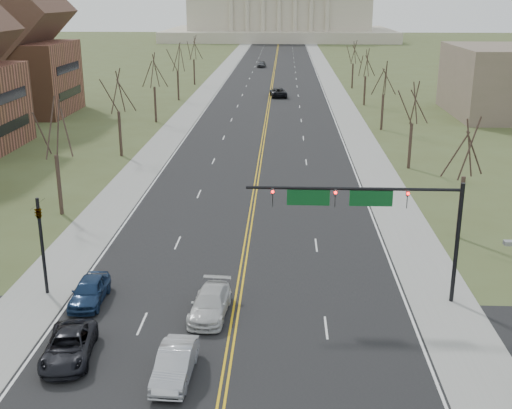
# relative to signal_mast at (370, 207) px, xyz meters

# --- Properties ---
(road) EXTENTS (20.00, 380.00, 0.01)m
(road) POSITION_rel_signal_mast_xyz_m (-7.45, 96.50, -5.76)
(road) COLOR black
(road) RESTS_ON ground
(cross_road) EXTENTS (120.00, 14.00, 0.01)m
(cross_road) POSITION_rel_signal_mast_xyz_m (-7.45, -7.50, -5.76)
(cross_road) COLOR black
(cross_road) RESTS_ON ground
(sidewalk_left) EXTENTS (4.00, 380.00, 0.03)m
(sidewalk_left) POSITION_rel_signal_mast_xyz_m (-19.45, 96.50, -5.75)
(sidewalk_left) COLOR gray
(sidewalk_left) RESTS_ON ground
(sidewalk_right) EXTENTS (4.00, 380.00, 0.03)m
(sidewalk_right) POSITION_rel_signal_mast_xyz_m (4.55, 96.50, -5.75)
(sidewalk_right) COLOR gray
(sidewalk_right) RESTS_ON ground
(center_line) EXTENTS (0.42, 380.00, 0.01)m
(center_line) POSITION_rel_signal_mast_xyz_m (-7.45, 96.50, -5.75)
(center_line) COLOR gold
(center_line) RESTS_ON road
(edge_line_left) EXTENTS (0.15, 380.00, 0.01)m
(edge_line_left) POSITION_rel_signal_mast_xyz_m (-17.25, 96.50, -5.75)
(edge_line_left) COLOR silver
(edge_line_left) RESTS_ON road
(edge_line_right) EXTENTS (0.15, 380.00, 0.01)m
(edge_line_right) POSITION_rel_signal_mast_xyz_m (2.35, 96.50, -5.75)
(edge_line_right) COLOR silver
(edge_line_right) RESTS_ON road
(capitol) EXTENTS (90.00, 60.00, 50.00)m
(capitol) POSITION_rel_signal_mast_xyz_m (-7.45, 236.41, 8.44)
(capitol) COLOR beige
(capitol) RESTS_ON ground
(signal_mast) EXTENTS (12.12, 0.44, 7.20)m
(signal_mast) POSITION_rel_signal_mast_xyz_m (0.00, 0.00, 0.00)
(signal_mast) COLOR black
(signal_mast) RESTS_ON ground
(signal_left) EXTENTS (0.32, 0.36, 6.00)m
(signal_left) POSITION_rel_signal_mast_xyz_m (-18.95, 0.00, -2.05)
(signal_left) COLOR black
(signal_left) RESTS_ON ground
(tree_r_0) EXTENTS (3.74, 3.74, 8.50)m
(tree_r_0) POSITION_rel_signal_mast_xyz_m (8.05, 10.50, 0.79)
(tree_r_0) COLOR #33251E
(tree_r_0) RESTS_ON ground
(tree_l_0) EXTENTS (3.96, 3.96, 9.00)m
(tree_l_0) POSITION_rel_signal_mast_xyz_m (-22.95, 14.50, 1.18)
(tree_l_0) COLOR #33251E
(tree_l_0) RESTS_ON ground
(tree_r_1) EXTENTS (3.74, 3.74, 8.50)m
(tree_r_1) POSITION_rel_signal_mast_xyz_m (8.05, 30.50, 0.79)
(tree_r_1) COLOR #33251E
(tree_r_1) RESTS_ON ground
(tree_l_1) EXTENTS (3.96, 3.96, 9.00)m
(tree_l_1) POSITION_rel_signal_mast_xyz_m (-22.95, 34.50, 1.18)
(tree_l_1) COLOR #33251E
(tree_l_1) RESTS_ON ground
(tree_r_2) EXTENTS (3.74, 3.74, 8.50)m
(tree_r_2) POSITION_rel_signal_mast_xyz_m (8.05, 50.50, 0.79)
(tree_r_2) COLOR #33251E
(tree_r_2) RESTS_ON ground
(tree_l_2) EXTENTS (3.96, 3.96, 9.00)m
(tree_l_2) POSITION_rel_signal_mast_xyz_m (-22.95, 54.50, 1.18)
(tree_l_2) COLOR #33251E
(tree_l_2) RESTS_ON ground
(tree_r_3) EXTENTS (3.74, 3.74, 8.50)m
(tree_r_3) POSITION_rel_signal_mast_xyz_m (8.05, 70.50, 0.79)
(tree_r_3) COLOR #33251E
(tree_r_3) RESTS_ON ground
(tree_l_3) EXTENTS (3.96, 3.96, 9.00)m
(tree_l_3) POSITION_rel_signal_mast_xyz_m (-22.95, 74.50, 1.18)
(tree_l_3) COLOR #33251E
(tree_l_3) RESTS_ON ground
(tree_r_4) EXTENTS (3.74, 3.74, 8.50)m
(tree_r_4) POSITION_rel_signal_mast_xyz_m (8.05, 90.50, 0.79)
(tree_r_4) COLOR #33251E
(tree_r_4) RESTS_ON ground
(tree_l_4) EXTENTS (3.96, 3.96, 9.00)m
(tree_l_4) POSITION_rel_signal_mast_xyz_m (-22.95, 94.50, 1.18)
(tree_l_4) COLOR #33251E
(tree_l_4) RESTS_ON ground
(bldg_left_far) EXTENTS (17.10, 14.28, 23.25)m
(bldg_left_far) POSITION_rel_signal_mast_xyz_m (-45.44, 60.50, 3.78)
(bldg_left_far) COLOR brown
(bldg_left_far) RESTS_ON ground
(car_sb_inner_lead) EXTENTS (1.73, 4.51, 1.47)m
(car_sb_inner_lead) POSITION_rel_signal_mast_xyz_m (-9.77, -8.57, -5.02)
(car_sb_inner_lead) COLOR #ABADB4
(car_sb_inner_lead) RESTS_ON road
(car_sb_outer_lead) EXTENTS (2.85, 5.11, 1.35)m
(car_sb_outer_lead) POSITION_rel_signal_mast_xyz_m (-15.25, -7.14, -5.07)
(car_sb_outer_lead) COLOR black
(car_sb_outer_lead) RESTS_ON road
(car_sb_inner_second) EXTENTS (2.30, 4.93, 1.39)m
(car_sb_inner_second) POSITION_rel_signal_mast_xyz_m (-8.83, -2.32, -5.05)
(car_sb_inner_second) COLOR silver
(car_sb_inner_second) RESTS_ON road
(car_sb_outer_second) EXTENTS (1.83, 4.36, 1.47)m
(car_sb_outer_second) POSITION_rel_signal_mast_xyz_m (-16.00, -1.10, -5.01)
(car_sb_outer_second) COLOR navy
(car_sb_outer_second) RESTS_ON road
(car_far_nb) EXTENTS (3.27, 5.98, 1.59)m
(car_far_nb) POSITION_rel_signal_mast_xyz_m (-6.00, 78.95, -4.96)
(car_far_nb) COLOR black
(car_far_nb) RESTS_ON road
(car_far_sb) EXTENTS (2.18, 4.78, 1.59)m
(car_far_sb) POSITION_rel_signal_mast_xyz_m (-10.73, 127.43, -4.95)
(car_far_sb) COLOR #45474C
(car_far_sb) RESTS_ON road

